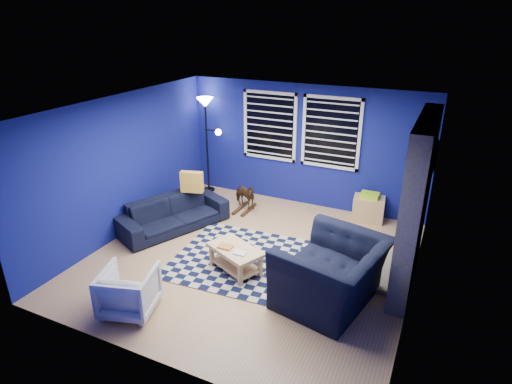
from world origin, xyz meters
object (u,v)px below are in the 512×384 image
Objects in this scene: sofa at (173,214)px; rocking_horse at (244,195)px; coffee_table at (235,255)px; tv at (431,163)px; armchair_bent at (129,291)px; armchair_big at (331,273)px; floor_lamp at (206,116)px; cabinet at (368,208)px.

sofa is 1.52m from rocking_horse.
rocking_horse reaches higher than coffee_table.
armchair_bent is (-3.35, -3.89, -1.08)m from tv.
rocking_horse is at bearing -106.00° from armchair_bent.
floor_lamp is (-3.62, 2.79, 1.27)m from armchair_big.
rocking_horse reaches higher than sofa.
rocking_horse is 1.94m from floor_lamp.
armchair_big is 1.43× the size of coffee_table.
rocking_horse is (-2.42, 2.17, -0.13)m from armchair_big.
rocking_horse is at bearing -27.52° from floor_lamp.
cabinet is (3.23, 1.88, -0.04)m from sofa.
armchair_bent is (0.88, -2.26, 0.02)m from sofa.
armchair_big reaches higher than cabinet.
tv is at bearing -62.20° from rocking_horse.
coffee_table is 0.47× the size of floor_lamp.
cabinet is (-1.00, 0.25, -1.15)m from tv.
armchair_big reaches higher than rocking_horse.
tv is at bearing -3.08° from floor_lamp.
armchair_big is (3.28, -0.92, 0.17)m from sofa.
cabinet is (1.51, 2.69, -0.05)m from coffee_table.
armchair_big is 2.02× the size of armchair_bent.
tv is 4.59m from floor_lamp.
tv is 3.66m from coffee_table.
tv reaches higher than armchair_big.
floor_lamp reaches higher than coffee_table.
floor_lamp is at bearing 172.66° from cabinet.
tv is 1.59× the size of rocking_horse.
tv reaches higher than armchair_bent.
cabinet is at bearing 0.06° from floor_lamp.
floor_lamp reaches higher than sofa.
tv is 5.25m from armchair_bent.
sofa is 0.97× the size of floor_lamp.
armchair_bent is at bearing -127.00° from cabinet.
armchair_bent is 1.68m from coffee_table.
cabinet is (-0.04, 2.80, -0.21)m from armchair_big.
rocking_horse is 0.63× the size of coffee_table.
armchair_bent is 0.71× the size of coffee_table.
tv is 1.60× the size of cabinet.
rocking_horse is at bearing -9.78° from sofa.
armchair_bent reaches higher than sofa.
cabinet is (2.38, 0.63, -0.08)m from rocking_horse.
armchair_bent is (-2.39, -1.35, -0.14)m from armchair_big.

